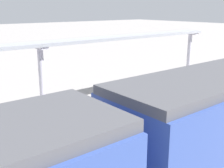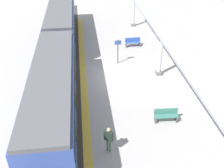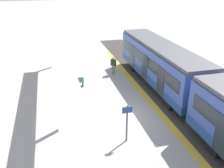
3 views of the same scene
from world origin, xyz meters
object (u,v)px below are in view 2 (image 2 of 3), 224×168
object	(u,v)px
train_near_carriage	(54,94)
passenger_waiting_near_edge	(109,137)
bench_mid_platform	(133,42)
canopy_pillar_second	(160,54)
platform_info_sign	(118,49)
train_far_carriage	(62,22)
canopy_pillar_third	(134,11)
bench_near_end	(166,115)

from	to	relation	value
train_near_carriage	passenger_waiting_near_edge	world-z (taller)	train_near_carriage
train_near_carriage	bench_mid_platform	distance (m)	12.39
canopy_pillar_second	platform_info_sign	size ratio (longest dim) A/B	1.64
train_near_carriage	train_far_carriage	world-z (taller)	same
passenger_waiting_near_edge	train_near_carriage	bearing A→B (deg)	132.18
canopy_pillar_third	platform_info_sign	xyz separation A→B (m)	(-3.03, -8.91, -0.50)
train_far_carriage	bench_mid_platform	distance (m)	7.56
train_far_carriage	platform_info_sign	xyz separation A→B (m)	(4.94, -6.09, -0.50)
canopy_pillar_second	train_near_carriage	bearing A→B (deg)	-150.60
canopy_pillar_third	bench_near_end	xyz separation A→B (m)	(-1.09, -16.96, -1.39)
passenger_waiting_near_edge	bench_near_end	bearing A→B (deg)	28.86
canopy_pillar_third	train_near_carriage	bearing A→B (deg)	-116.83
platform_info_sign	passenger_waiting_near_edge	size ratio (longest dim) A/B	1.33
platform_info_sign	canopy_pillar_third	bearing A→B (deg)	71.19
bench_mid_platform	bench_near_end	bearing A→B (deg)	-90.11
canopy_pillar_second	bench_mid_platform	world-z (taller)	canopy_pillar_second
bench_near_end	train_near_carriage	bearing A→B (deg)	170.11
train_near_carriage	canopy_pillar_third	distance (m)	17.67
canopy_pillar_third	platform_info_sign	world-z (taller)	canopy_pillar_third
train_near_carriage	canopy_pillar_second	xyz separation A→B (m)	(7.97, 4.49, 0.00)
platform_info_sign	train_far_carriage	bearing A→B (deg)	129.03
train_far_carriage	passenger_waiting_near_edge	world-z (taller)	train_far_carriage
canopy_pillar_third	canopy_pillar_second	bearing A→B (deg)	-90.00
canopy_pillar_second	train_far_carriage	bearing A→B (deg)	133.32
canopy_pillar_third	platform_info_sign	bearing A→B (deg)	-108.81
train_near_carriage	bench_mid_platform	bearing A→B (deg)	55.91
bench_near_end	platform_info_sign	bearing A→B (deg)	103.58
train_near_carriage	canopy_pillar_third	xyz separation A→B (m)	(7.97, 15.76, 0.00)
canopy_pillar_second	canopy_pillar_third	xyz separation A→B (m)	(0.00, 11.27, 0.00)
canopy_pillar_third	passenger_waiting_near_edge	xyz separation A→B (m)	(-4.96, -19.09, -0.80)
platform_info_sign	bench_near_end	bearing A→B (deg)	-76.42
train_near_carriage	train_far_carriage	distance (m)	12.95
bench_mid_platform	platform_info_sign	bearing A→B (deg)	-120.47
bench_mid_platform	passenger_waiting_near_edge	world-z (taller)	passenger_waiting_near_edge
canopy_pillar_third	platform_info_sign	size ratio (longest dim) A/B	1.64
canopy_pillar_second	platform_info_sign	xyz separation A→B (m)	(-3.03, 2.36, -0.50)
bench_near_end	train_far_carriage	bearing A→B (deg)	115.95
canopy_pillar_second	bench_mid_platform	bearing A→B (deg)	100.60
train_far_carriage	platform_info_sign	distance (m)	7.86
canopy_pillar_third	passenger_waiting_near_edge	size ratio (longest dim) A/B	2.18
train_near_carriage	platform_info_sign	size ratio (longest dim) A/B	5.62
canopy_pillar_second	bench_mid_platform	size ratio (longest dim) A/B	2.39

